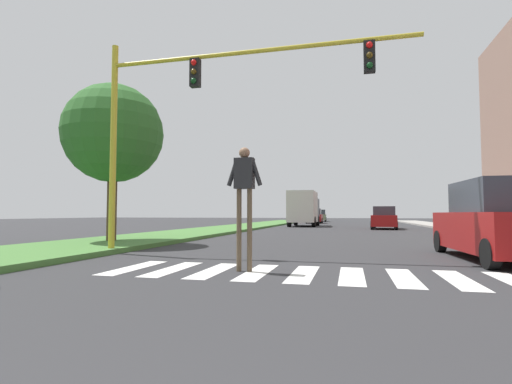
# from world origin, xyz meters

# --- Properties ---
(ground_plane) EXTENTS (140.00, 140.00, 0.00)m
(ground_plane) POSITION_xyz_m (0.00, 30.00, 0.00)
(ground_plane) COLOR #2D2D30
(crosswalk) EXTENTS (7.65, 2.20, 0.01)m
(crosswalk) POSITION_xyz_m (0.00, 7.69, 0.00)
(crosswalk) COLOR silver
(crosswalk) RESTS_ON ground_plane
(median_strip) EXTENTS (4.22, 64.00, 0.15)m
(median_strip) POSITION_xyz_m (-7.68, 28.00, 0.07)
(median_strip) COLOR #477A38
(median_strip) RESTS_ON ground_plane
(tree_mid) EXTENTS (3.73, 3.73, 5.91)m
(tree_mid) POSITION_xyz_m (-7.82, 13.04, 4.18)
(tree_mid) COLOR #4C3823
(tree_mid) RESTS_ON median_strip
(sidewalk_right) EXTENTS (3.00, 64.00, 0.15)m
(sidewalk_right) POSITION_xyz_m (8.61, 28.00, 0.07)
(sidewalk_right) COLOR #9E9991
(sidewalk_right) RESTS_ON ground_plane
(traffic_light_gantry) EXTENTS (8.65, 0.30, 6.00)m
(traffic_light_gantry) POSITION_xyz_m (-3.35, 10.19, 4.35)
(traffic_light_gantry) COLOR gold
(traffic_light_gantry) RESTS_ON median_strip
(pedestrian_performer) EXTENTS (0.75, 0.25, 2.49)m
(pedestrian_performer) POSITION_xyz_m (-1.18, 7.73, 1.66)
(pedestrian_performer) COLOR brown
(pedestrian_performer) RESTS_ON ground_plane
(suv_crossing) EXTENTS (2.17, 4.69, 1.97)m
(suv_crossing) POSITION_xyz_m (4.46, 10.99, 0.93)
(suv_crossing) COLOR maroon
(suv_crossing) RESTS_ON ground_plane
(sedan_midblock) EXTENTS (2.23, 4.74, 1.68)m
(sedan_midblock) POSITION_xyz_m (3.37, 30.72, 0.78)
(sedan_midblock) COLOR maroon
(sedan_midblock) RESTS_ON ground_plane
(sedan_distant) EXTENTS (1.86, 4.13, 1.73)m
(sedan_distant) POSITION_xyz_m (-3.25, 46.38, 0.80)
(sedan_distant) COLOR maroon
(sedan_distant) RESTS_ON ground_plane
(sedan_far_horizon) EXTENTS (2.03, 4.35, 1.70)m
(sedan_far_horizon) POSITION_xyz_m (-3.36, 55.92, 0.79)
(sedan_far_horizon) COLOR gray
(sedan_far_horizon) RESTS_ON ground_plane
(truck_box_delivery) EXTENTS (2.40, 6.20, 3.10)m
(truck_box_delivery) POSITION_xyz_m (-3.20, 35.28, 1.63)
(truck_box_delivery) COLOR #474C51
(truck_box_delivery) RESTS_ON ground_plane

